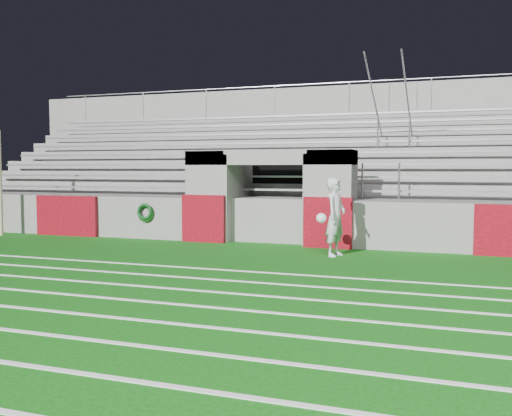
% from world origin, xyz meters
% --- Properties ---
extents(ground, '(90.00, 90.00, 0.00)m').
position_xyz_m(ground, '(0.00, 0.00, 0.00)').
color(ground, '#0D520E').
rests_on(ground, ground).
extents(field_post, '(0.13, 0.13, 3.29)m').
position_xyz_m(field_post, '(-8.48, 2.28, 1.65)').
color(field_post, '#C0B98F').
rests_on(field_post, ground).
extents(field_markings, '(28.00, 8.09, 0.01)m').
position_xyz_m(field_markings, '(0.00, -5.00, 0.01)').
color(field_markings, white).
rests_on(field_markings, ground).
extents(stadium_structure, '(26.00, 8.48, 5.42)m').
position_xyz_m(stadium_structure, '(0.00, 7.97, 1.49)').
color(stadium_structure, slate).
rests_on(stadium_structure, ground).
extents(goalkeeper_with_ball, '(0.73, 0.76, 1.89)m').
position_xyz_m(goalkeeper_with_ball, '(2.27, 1.65, 0.94)').
color(goalkeeper_with_ball, silver).
rests_on(goalkeeper_with_ball, ground).
extents(hose_coil, '(0.54, 0.15, 0.57)m').
position_xyz_m(hose_coil, '(-3.69, 2.93, 0.80)').
color(hose_coil, '#0C380B').
rests_on(hose_coil, ground).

